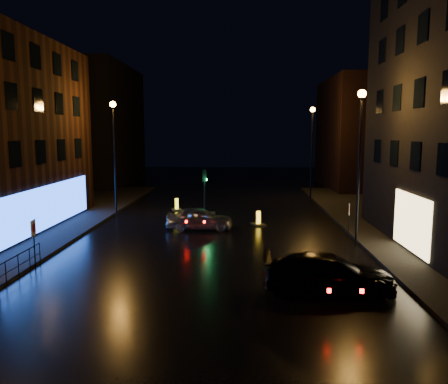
{
  "coord_description": "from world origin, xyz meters",
  "views": [
    {
      "loc": [
        1.48,
        -17.63,
        6.13
      ],
      "look_at": [
        0.52,
        6.75,
        2.8
      ],
      "focal_mm": 35.0,
      "sensor_mm": 36.0,
      "label": 1
    }
  ],
  "objects_px": {
    "silver_hatchback": "(199,218)",
    "dark_sedan": "(329,273)",
    "bollard_near": "(258,222)",
    "road_sign_right": "(349,212)",
    "bollard_far": "(177,208)",
    "road_sign_left": "(34,232)",
    "traffic_signal": "(205,209)"
  },
  "relations": [
    {
      "from": "silver_hatchback",
      "to": "dark_sedan",
      "type": "distance_m",
      "value": 12.35
    },
    {
      "from": "silver_hatchback",
      "to": "bollard_near",
      "type": "distance_m",
      "value": 4.11
    },
    {
      "from": "silver_hatchback",
      "to": "road_sign_right",
      "type": "relative_size",
      "value": 2.09
    },
    {
      "from": "bollard_far",
      "to": "road_sign_right",
      "type": "xyz_separation_m",
      "value": [
        11.45,
        -8.67,
        1.3
      ]
    },
    {
      "from": "silver_hatchback",
      "to": "bollard_far",
      "type": "bearing_deg",
      "value": 17.95
    },
    {
      "from": "bollard_near",
      "to": "road_sign_left",
      "type": "height_order",
      "value": "road_sign_left"
    },
    {
      "from": "dark_sedan",
      "to": "road_sign_left",
      "type": "relative_size",
      "value": 2.29
    },
    {
      "from": "bollard_near",
      "to": "bollard_far",
      "type": "bearing_deg",
      "value": 118.36
    },
    {
      "from": "dark_sedan",
      "to": "road_sign_right",
      "type": "relative_size",
      "value": 2.53
    },
    {
      "from": "traffic_signal",
      "to": "bollard_far",
      "type": "distance_m",
      "value": 3.47
    },
    {
      "from": "bollard_far",
      "to": "traffic_signal",
      "type": "bearing_deg",
      "value": -59.7
    },
    {
      "from": "traffic_signal",
      "to": "road_sign_right",
      "type": "xyz_separation_m",
      "value": [
        9.01,
        -6.23,
        1.0
      ]
    },
    {
      "from": "traffic_signal",
      "to": "bollard_near",
      "type": "bearing_deg",
      "value": -37.95
    },
    {
      "from": "silver_hatchback",
      "to": "road_sign_left",
      "type": "bearing_deg",
      "value": 138.9
    },
    {
      "from": "dark_sedan",
      "to": "bollard_far",
      "type": "distance_m",
      "value": 19.63
    },
    {
      "from": "traffic_signal",
      "to": "silver_hatchback",
      "type": "relative_size",
      "value": 0.82
    },
    {
      "from": "road_sign_left",
      "to": "road_sign_right",
      "type": "distance_m",
      "value": 16.98
    },
    {
      "from": "dark_sedan",
      "to": "bollard_near",
      "type": "height_order",
      "value": "dark_sedan"
    },
    {
      "from": "road_sign_right",
      "to": "silver_hatchback",
      "type": "bearing_deg",
      "value": -0.98
    },
    {
      "from": "bollard_far",
      "to": "road_sign_left",
      "type": "bearing_deg",
      "value": -120.41
    },
    {
      "from": "bollard_near",
      "to": "road_sign_right",
      "type": "distance_m",
      "value": 6.23
    },
    {
      "from": "silver_hatchback",
      "to": "road_sign_right",
      "type": "distance_m",
      "value": 9.17
    },
    {
      "from": "dark_sedan",
      "to": "road_sign_right",
      "type": "xyz_separation_m",
      "value": [
        2.93,
        9.0,
        0.77
      ]
    },
    {
      "from": "road_sign_left",
      "to": "dark_sedan",
      "type": "bearing_deg",
      "value": -19.24
    },
    {
      "from": "bollard_far",
      "to": "road_sign_right",
      "type": "distance_m",
      "value": 14.42
    },
    {
      "from": "bollard_near",
      "to": "bollard_far",
      "type": "height_order",
      "value": "bollard_near"
    },
    {
      "from": "traffic_signal",
      "to": "dark_sedan",
      "type": "height_order",
      "value": "traffic_signal"
    },
    {
      "from": "silver_hatchback",
      "to": "road_sign_left",
      "type": "distance_m",
      "value": 10.68
    },
    {
      "from": "road_sign_right",
      "to": "road_sign_left",
      "type": "bearing_deg",
      "value": 32.58
    },
    {
      "from": "silver_hatchback",
      "to": "dark_sedan",
      "type": "relative_size",
      "value": 0.83
    },
    {
      "from": "traffic_signal",
      "to": "road_sign_right",
      "type": "relative_size",
      "value": 1.72
    },
    {
      "from": "traffic_signal",
      "to": "road_sign_left",
      "type": "distance_m",
      "value": 14.4
    }
  ]
}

